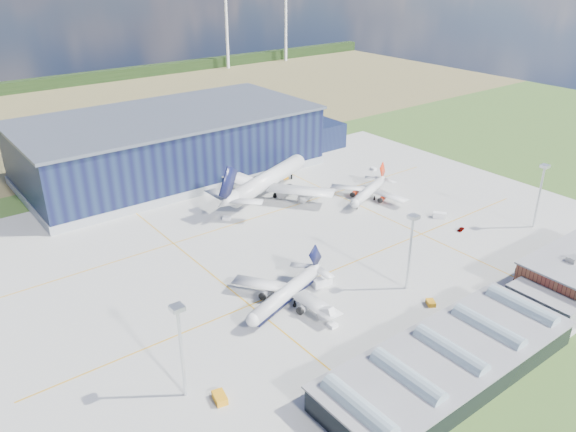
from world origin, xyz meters
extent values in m
plane|color=#33521F|center=(0.00, 0.00, 0.00)|extent=(600.00, 600.00, 0.00)
cube|color=#9B9B96|center=(0.00, 10.00, 0.03)|extent=(220.00, 160.00, 0.06)
cube|color=orange|center=(0.00, -10.00, 0.07)|extent=(180.00, 0.40, 0.02)
cube|color=orange|center=(0.00, 35.00, 0.07)|extent=(180.00, 0.40, 0.02)
cube|color=orange|center=(-30.00, 10.00, 0.07)|extent=(0.40, 120.00, 0.02)
cube|color=orange|center=(40.00, 10.00, 0.07)|extent=(0.40, 120.00, 0.02)
cube|color=olive|center=(0.00, 220.00, 0.00)|extent=(600.00, 220.00, 0.01)
cube|color=black|center=(0.00, 300.00, 4.00)|extent=(600.00, 8.00, 8.00)
cylinder|color=white|center=(150.00, 290.00, 35.00)|extent=(2.40, 2.40, 70.00)
cylinder|color=white|center=(210.00, 290.00, 35.00)|extent=(2.40, 2.40, 70.00)
cube|color=black|center=(0.00, 95.00, 12.50)|extent=(120.00, 60.00, 25.00)
cube|color=#92989F|center=(0.00, 95.00, 1.60)|extent=(121.00, 61.00, 3.20)
cube|color=#525A68|center=(0.00, 95.00, 25.50)|extent=(122.00, 62.00, 1.20)
cube|color=black|center=(72.00, 90.00, 6.00)|extent=(24.00, 30.00, 12.00)
cube|color=black|center=(55.00, -48.80, 3.00)|extent=(44.00, 0.40, 1.40)
cube|color=black|center=(55.00, -48.80, 6.50)|extent=(44.00, 0.40, 1.40)
cube|color=#A2A19D|center=(45.00, -58.00, 10.10)|extent=(3.20, 2.60, 1.60)
cube|color=black|center=(-10.00, -60.00, 3.00)|extent=(65.00, 22.00, 6.00)
cube|color=gray|center=(-10.00, -60.00, 6.20)|extent=(66.00, 23.00, 0.50)
cube|color=gray|center=(30.00, -60.00, 3.00)|extent=(10.00, 18.00, 6.00)
cylinder|color=#98AFBC|center=(-38.00, -60.00, 6.40)|extent=(4.40, 18.00, 4.40)
cylinder|color=#98AFBC|center=(-24.00, -60.00, 6.40)|extent=(4.40, 18.00, 4.40)
cylinder|color=#98AFBC|center=(-10.00, -60.00, 6.40)|extent=(4.40, 18.00, 4.40)
cylinder|color=#98AFBC|center=(4.00, -60.00, 6.40)|extent=(4.40, 18.00, 4.40)
cylinder|color=#98AFBC|center=(18.00, -60.00, 6.40)|extent=(4.40, 18.00, 4.40)
cylinder|color=silver|center=(-60.00, -30.00, 11.00)|extent=(0.70, 0.70, 22.00)
cube|color=silver|center=(-60.00, -30.00, 22.50)|extent=(2.60, 2.60, 1.00)
cylinder|color=silver|center=(10.00, -30.00, 11.00)|extent=(0.70, 0.70, 22.00)
cube|color=silver|center=(10.00, -30.00, 22.50)|extent=(2.60, 2.60, 1.00)
cylinder|color=silver|center=(75.00, -30.00, 11.00)|extent=(0.70, 0.70, 22.00)
cube|color=silver|center=(75.00, -30.00, 22.50)|extent=(2.60, 2.60, 1.00)
cube|color=orange|center=(-55.01, -35.94, 0.83)|extent=(3.22, 4.42, 1.67)
cube|color=orange|center=(8.99, -39.65, 0.66)|extent=(3.32, 3.66, 1.32)
cube|color=white|center=(-7.95, -14.19, 1.25)|extent=(6.01, 3.27, 2.50)
cube|color=white|center=(71.75, 44.07, 0.59)|extent=(2.29, 3.03, 1.19)
cube|color=white|center=(55.27, -5.41, 1.05)|extent=(4.54, 4.90, 2.11)
cube|color=orange|center=(34.44, 59.77, 0.79)|extent=(2.86, 3.96, 1.58)
cube|color=white|center=(-6.38, 39.93, 0.58)|extent=(3.11, 3.18, 1.16)
cube|color=white|center=(-18.60, -28.33, 1.61)|extent=(2.46, 5.19, 3.22)
imported|color=#99999E|center=(52.96, -16.42, 0.59)|extent=(3.73, 2.28, 1.19)
imported|color=#99999E|center=(-4.00, -48.00, 0.53)|extent=(3.38, 2.04, 1.05)
camera|label=1|loc=(-99.01, -117.27, 86.20)|focal=35.00mm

